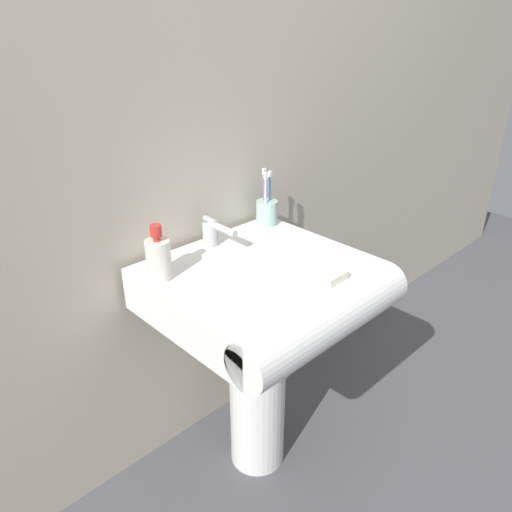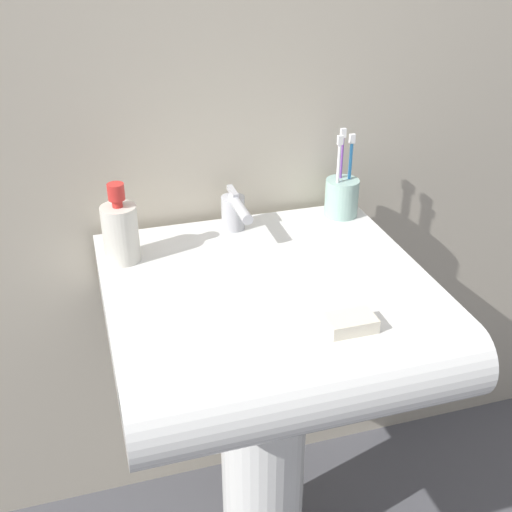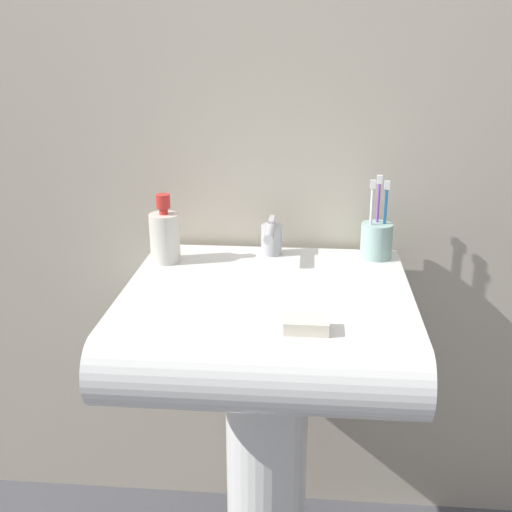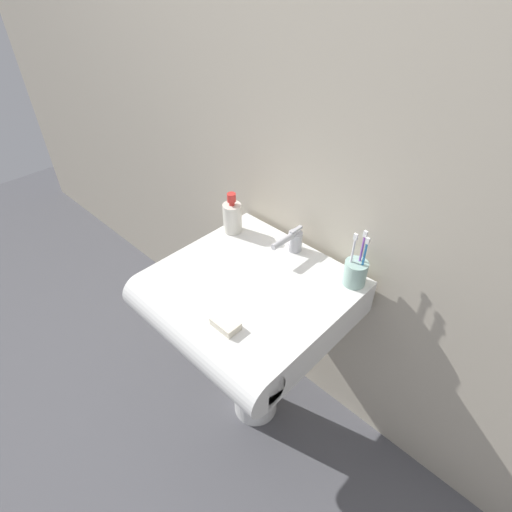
# 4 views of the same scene
# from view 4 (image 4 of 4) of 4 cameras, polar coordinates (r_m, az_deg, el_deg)

# --- Properties ---
(ground_plane) EXTENTS (6.00, 6.00, 0.00)m
(ground_plane) POSITION_cam_4_polar(r_m,az_deg,el_deg) (1.92, -0.07, -20.70)
(ground_plane) COLOR #4C4C51
(ground_plane) RESTS_ON ground
(wall_back) EXTENTS (5.00, 0.05, 2.40)m
(wall_back) POSITION_cam_4_polar(r_m,az_deg,el_deg) (1.29, 9.79, 17.83)
(wall_back) COLOR #B7AD99
(wall_back) RESTS_ON ground
(sink_pedestal) EXTENTS (0.19, 0.19, 0.64)m
(sink_pedestal) POSITION_cam_4_polar(r_m,az_deg,el_deg) (1.65, -0.08, -15.01)
(sink_pedestal) COLOR white
(sink_pedestal) RESTS_ON ground
(sink_basin) EXTENTS (0.60, 0.58, 0.13)m
(sink_basin) POSITION_cam_4_polar(r_m,az_deg,el_deg) (1.33, -1.68, -6.39)
(sink_basin) COLOR white
(sink_basin) RESTS_ON sink_pedestal
(faucet) EXTENTS (0.05, 0.15, 0.09)m
(faucet) POSITION_cam_4_polar(r_m,az_deg,el_deg) (1.40, 5.29, 2.21)
(faucet) COLOR #B7B7BC
(faucet) RESTS_ON sink_basin
(toothbrush_cup) EXTENTS (0.07, 0.07, 0.20)m
(toothbrush_cup) POSITION_cam_4_polar(r_m,az_deg,el_deg) (1.30, 14.00, -2.21)
(toothbrush_cup) COLOR #99BFB2
(toothbrush_cup) RESTS_ON sink_basin
(soap_bottle) EXTENTS (0.07, 0.07, 0.16)m
(soap_bottle) POSITION_cam_4_polar(r_m,az_deg,el_deg) (1.49, -3.40, 5.61)
(soap_bottle) COLOR silver
(soap_bottle) RESTS_ON sink_basin
(bar_soap) EXTENTS (0.08, 0.05, 0.02)m
(bar_soap) POSITION_cam_4_polar(r_m,az_deg,el_deg) (1.16, -4.37, -9.65)
(bar_soap) COLOR silver
(bar_soap) RESTS_ON sink_basin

